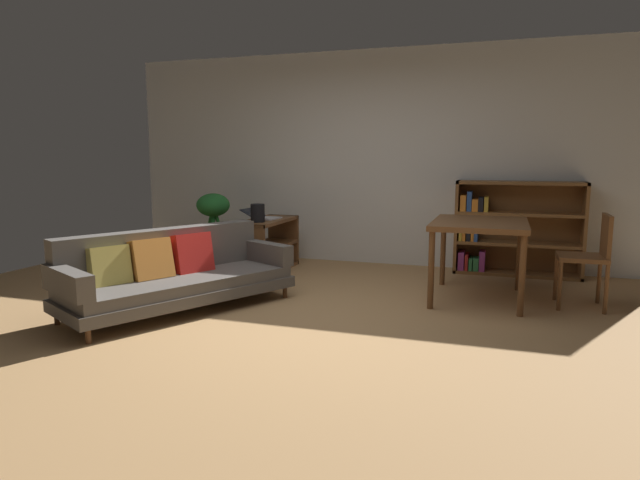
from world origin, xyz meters
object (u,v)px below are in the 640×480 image
desk_speaker (258,213)px  potted_floor_plant (214,224)px  media_console (267,245)px  bookshelf (510,229)px  dining_chair_near (590,254)px  open_laptop (263,216)px  fabric_couch (173,273)px  dining_table (480,230)px

desk_speaker → potted_floor_plant: potted_floor_plant is taller
desk_speaker → potted_floor_plant: (-0.85, 0.49, -0.21)m
media_console → desk_speaker: size_ratio=5.25×
bookshelf → dining_chair_near: bearing=-62.6°
media_console → bookshelf: bookshelf is taller
desk_speaker → bookshelf: (2.75, 1.05, -0.20)m
desk_speaker → open_laptop: bearing=105.3°
fabric_couch → open_laptop: 1.89m
desk_speaker → potted_floor_plant: size_ratio=0.23×
dining_chair_near → bookshelf: (-0.69, 1.33, 0.03)m
open_laptop → dining_table: dining_table is taller
dining_table → dining_chair_near: bearing=0.2°
dining_table → bookshelf: 1.37m
open_laptop → dining_chair_near: dining_chair_near is taller
media_console → dining_chair_near: bearing=-9.2°
media_console → dining_chair_near: dining_chair_near is taller
potted_floor_plant → desk_speaker: bearing=-29.7°
dining_table → open_laptop: bearing=166.3°
open_laptop → dining_chair_near: size_ratio=0.54×
potted_floor_plant → dining_chair_near: bearing=-10.1°
fabric_couch → bookshelf: 3.88m
fabric_couch → bookshelf: bookshelf is taller
media_console → bookshelf: (2.77, 0.77, 0.22)m
open_laptop → media_console: bearing=-37.7°
desk_speaker → dining_chair_near: dining_chair_near is taller
dining_table → bookshelf: size_ratio=0.77×
bookshelf → dining_table: bearing=-102.1°
open_laptop → dining_table: size_ratio=0.42×
open_laptop → bookshelf: size_ratio=0.33×
media_console → open_laptop: size_ratio=2.36×
dining_table → dining_chair_near: size_ratio=1.27×
fabric_couch → dining_chair_near: 3.79m
potted_floor_plant → dining_chair_near: size_ratio=1.05×
dining_table → fabric_couch: bearing=-154.7°
dining_chair_near → potted_floor_plant: bearing=169.9°
desk_speaker → dining_chair_near: (3.44, -0.28, -0.23)m
media_console → dining_table: (2.48, -0.56, 0.36)m
media_console → potted_floor_plant: (-0.83, 0.20, 0.21)m
desk_speaker → potted_floor_plant: 1.00m
desk_speaker → potted_floor_plant: bearing=150.3°
fabric_couch → media_console: size_ratio=2.02×
desk_speaker → bookshelf: 2.95m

